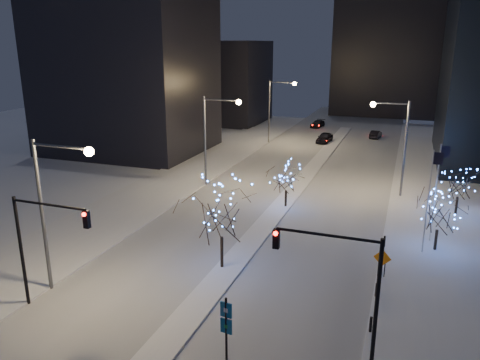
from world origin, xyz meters
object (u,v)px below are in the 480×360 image
at_px(car_near, 325,138).
at_px(car_far, 318,124).
at_px(car_mid, 376,134).
at_px(construction_sign, 382,260).
at_px(street_lamp_w_near, 54,197).
at_px(street_lamp_east, 397,136).
at_px(wayfinding_sign, 226,323).
at_px(holiday_tree_median_far, 286,178).
at_px(street_lamp_w_mid, 214,129).
at_px(holiday_tree_plaza_near, 439,213).
at_px(holiday_tree_plaza_far, 460,182).
at_px(street_lamp_w_far, 276,103).
at_px(traffic_signal_east, 345,277).
at_px(traffic_signal_west, 40,236).
at_px(holiday_tree_median_near, 221,212).

distance_m(car_near, car_far, 14.59).
relative_size(car_mid, construction_sign, 2.02).
relative_size(street_lamp_w_near, street_lamp_east, 1.00).
bearing_deg(wayfinding_sign, car_far, 105.69).
relative_size(holiday_tree_median_far, wayfinding_sign, 1.24).
bearing_deg(car_near, street_lamp_w_mid, -98.92).
relative_size(holiday_tree_plaza_near, holiday_tree_plaza_far, 1.03).
distance_m(holiday_tree_plaza_far, construction_sign, 16.14).
height_order(street_lamp_w_far, holiday_tree_plaza_near, street_lamp_w_far).
xyz_separation_m(street_lamp_w_far, car_near, (7.44, 3.26, -5.69)).
bearing_deg(street_lamp_w_mid, street_lamp_w_far, 90.00).
bearing_deg(construction_sign, traffic_signal_east, -89.58).
xyz_separation_m(wayfinding_sign, construction_sign, (6.79, 11.64, -0.83)).
bearing_deg(wayfinding_sign, car_near, 103.60).
height_order(car_far, holiday_tree_plaza_near, holiday_tree_plaza_near).
bearing_deg(traffic_signal_west, wayfinding_sign, -3.77).
distance_m(street_lamp_w_mid, wayfinding_sign, 30.76).
relative_size(street_lamp_w_mid, traffic_signal_east, 1.43).
relative_size(street_lamp_w_mid, car_near, 2.10).
bearing_deg(car_mid, traffic_signal_east, 99.81).
height_order(holiday_tree_plaza_far, wayfinding_sign, holiday_tree_plaza_far).
xyz_separation_m(street_lamp_east, holiday_tree_median_near, (-10.58, -21.51, -2.11)).
bearing_deg(traffic_signal_east, street_lamp_w_far, 109.32).
bearing_deg(car_mid, street_lamp_w_near, 83.04).
bearing_deg(car_mid, car_far, -26.18).
distance_m(street_lamp_w_near, street_lamp_w_far, 50.00).
xyz_separation_m(street_lamp_w_near, street_lamp_w_mid, (0.00, 25.00, 0.00)).
relative_size(street_lamp_east, holiday_tree_median_near, 1.54).
distance_m(street_lamp_w_near, holiday_tree_median_far, 22.96).
bearing_deg(holiday_tree_median_far, holiday_tree_plaza_near, -23.39).
xyz_separation_m(street_lamp_w_mid, street_lamp_east, (19.02, 3.00, -0.05)).
height_order(street_lamp_w_near, street_lamp_east, same).
bearing_deg(car_far, car_near, -66.25).
distance_m(traffic_signal_east, holiday_tree_median_far, 23.29).
xyz_separation_m(street_lamp_w_far, wayfinding_sign, (12.45, -52.79, -4.32)).
bearing_deg(holiday_tree_median_near, traffic_signal_west, -133.08).
height_order(street_lamp_w_far, holiday_tree_median_near, street_lamp_w_far).
height_order(car_near, construction_sign, construction_sign).
bearing_deg(street_lamp_east, street_lamp_w_mid, -171.04).
bearing_deg(holiday_tree_plaza_far, street_lamp_w_far, 133.62).
bearing_deg(traffic_signal_west, traffic_signal_east, 3.29).
distance_m(traffic_signal_west, traffic_signal_east, 17.41).
xyz_separation_m(holiday_tree_median_near, wayfinding_sign, (4.01, -9.28, -2.17)).
xyz_separation_m(street_lamp_w_far, car_far, (3.59, 17.33, -5.85)).
distance_m(street_lamp_w_near, traffic_signal_west, 2.70).
relative_size(street_lamp_w_mid, street_lamp_w_far, 1.00).
bearing_deg(street_lamp_w_mid, car_far, 85.15).
height_order(street_lamp_east, car_mid, street_lamp_east).
xyz_separation_m(car_near, holiday_tree_plaza_far, (17.52, -29.45, 2.45)).
distance_m(holiday_tree_plaza_near, holiday_tree_plaza_far, 9.22).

